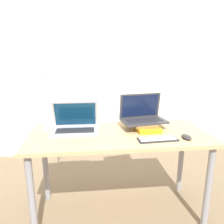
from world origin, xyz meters
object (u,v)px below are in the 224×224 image
laptop_on_books (143,116)px  desk_lamp (54,73)px  laptop_left (75,125)px  wireless_keyboard (158,139)px  mouse (187,137)px  book_stack (146,126)px

laptop_on_books → desk_lamp: (-0.73, 0.03, 0.37)m
laptop_left → desk_lamp: desk_lamp is taller
wireless_keyboard → mouse: (0.23, 0.01, 0.01)m
laptop_on_books → mouse: bearing=-47.4°
desk_lamp → mouse: bearing=-18.1°
laptop_left → mouse: (0.84, -0.27, -0.04)m
laptop_left → wireless_keyboard: 0.68m
book_stack → wireless_keyboard: bearing=-84.9°
laptop_left → mouse: laptop_left is taller
laptop_left → wireless_keyboard: size_ratio=1.25×
laptop_left → mouse: size_ratio=3.34×
laptop_on_books → mouse: (0.27, -0.29, -0.09)m
laptop_on_books → wireless_keyboard: 0.32m
book_stack → laptop_on_books: (-0.02, 0.04, 0.08)m
book_stack → mouse: 0.35m
laptop_on_books → desk_lamp: bearing=177.4°
desk_lamp → wireless_keyboard: bearing=-23.4°
book_stack → laptop_on_books: laptop_on_books is taller
laptop_left → book_stack: bearing=-1.9°
wireless_keyboard → desk_lamp: 0.96m
wireless_keyboard → desk_lamp: size_ratio=0.48×
book_stack → wireless_keyboard: (0.02, -0.26, -0.02)m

